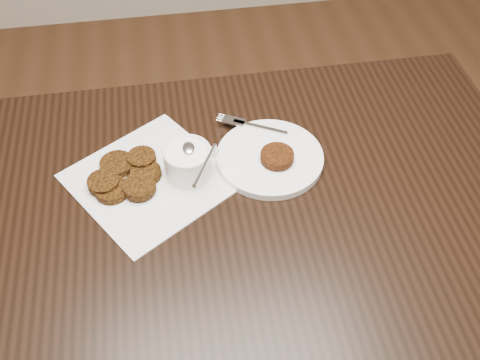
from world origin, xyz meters
name	(u,v)px	position (x,y,z in m)	size (l,w,h in m)	color
table	(218,320)	(-0.05, 0.06, 0.38)	(1.26, 0.81, 0.75)	black
napkin	(151,180)	(-0.15, 0.17, 0.75)	(0.26, 0.26, 0.00)	white
sauce_ramekin	(187,150)	(-0.08, 0.18, 0.82)	(0.12, 0.12, 0.12)	white
patty_cluster	(127,176)	(-0.20, 0.18, 0.76)	(0.21, 0.21, 0.02)	#552D0B
plate_with_patty	(270,155)	(0.08, 0.19, 0.77)	(0.21, 0.21, 0.03)	white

